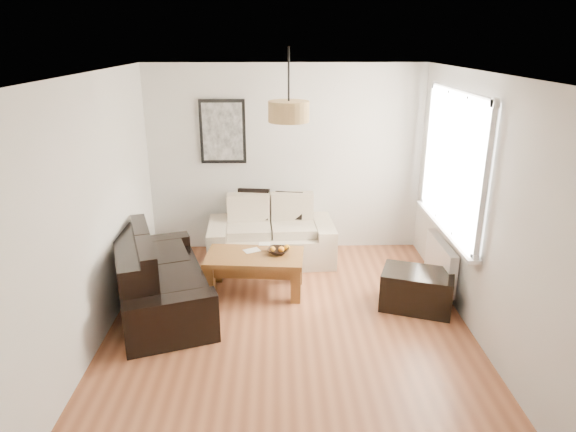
{
  "coord_description": "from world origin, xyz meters",
  "views": [
    {
      "loc": [
        -0.12,
        -4.67,
        2.91
      ],
      "look_at": [
        0.0,
        0.6,
        1.05
      ],
      "focal_mm": 31.66,
      "sensor_mm": 36.0,
      "label": 1
    }
  ],
  "objects_px": {
    "sofa_leather": "(161,274)",
    "coffee_table": "(255,273)",
    "loveseat_cream": "(271,231)",
    "ottoman": "(417,290)"
  },
  "relations": [
    {
      "from": "sofa_leather",
      "to": "coffee_table",
      "type": "distance_m",
      "value": 1.11
    },
    {
      "from": "loveseat_cream",
      "to": "sofa_leather",
      "type": "xyz_separation_m",
      "value": [
        -1.23,
        -1.28,
        -0.01
      ]
    },
    {
      "from": "sofa_leather",
      "to": "coffee_table",
      "type": "relative_size",
      "value": 1.63
    },
    {
      "from": "sofa_leather",
      "to": "ottoman",
      "type": "relative_size",
      "value": 2.43
    },
    {
      "from": "coffee_table",
      "to": "loveseat_cream",
      "type": "bearing_deg",
      "value": 78.5
    },
    {
      "from": "sofa_leather",
      "to": "ottoman",
      "type": "xyz_separation_m",
      "value": [
        2.88,
        -0.08,
        -0.19
      ]
    },
    {
      "from": "coffee_table",
      "to": "sofa_leather",
      "type": "bearing_deg",
      "value": -160.73
    },
    {
      "from": "sofa_leather",
      "to": "ottoman",
      "type": "distance_m",
      "value": 2.89
    },
    {
      "from": "coffee_table",
      "to": "ottoman",
      "type": "height_order",
      "value": "coffee_table"
    },
    {
      "from": "loveseat_cream",
      "to": "sofa_leather",
      "type": "distance_m",
      "value": 1.77
    }
  ]
}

